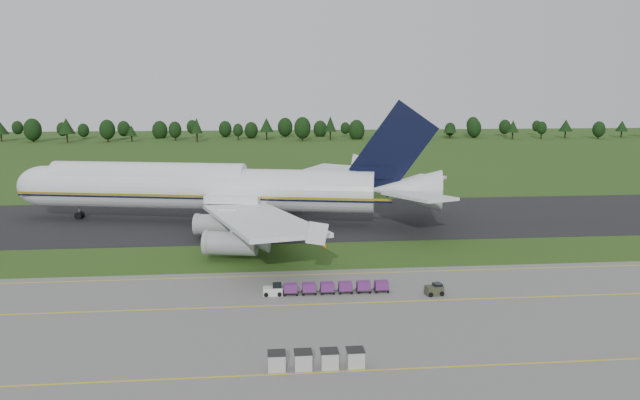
{
  "coord_description": "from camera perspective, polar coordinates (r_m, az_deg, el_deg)",
  "views": [
    {
      "loc": [
        -10.73,
        -92.07,
        25.1
      ],
      "look_at": [
        -1.53,
        2.0,
        8.3
      ],
      "focal_mm": 35.0,
      "sensor_mm": 36.0,
      "label": 1
    }
  ],
  "objects": [
    {
      "name": "baggage_train",
      "position": [
        78.22,
        0.44,
        -8.02
      ],
      "size": [
        15.72,
        1.43,
        1.37
      ],
      "color": "silver",
      "rests_on": "apron"
    },
    {
      "name": "apron_markings",
      "position": [
        70.56,
        3.59,
        -10.72
      ],
      "size": [
        300.0,
        30.2,
        0.01
      ],
      "color": "yellow",
      "rests_on": "apron"
    },
    {
      "name": "uld_row",
      "position": [
        58.55,
        -0.35,
        -14.36
      ],
      "size": [
        8.85,
        1.65,
        1.63
      ],
      "color": "#B0B0B0",
      "rests_on": "apron"
    },
    {
      "name": "tree_line",
      "position": [
        312.4,
        -5.14,
        6.59
      ],
      "size": [
        525.7,
        23.1,
        12.0
      ],
      "color": "black",
      "rests_on": "ground"
    },
    {
      "name": "ground",
      "position": [
        96.03,
        1.03,
        -5.07
      ],
      "size": [
        600.0,
        600.0,
        0.0
      ],
      "primitive_type": "plane",
      "color": "#264615",
      "rests_on": "ground"
    },
    {
      "name": "edge_markers",
      "position": [
        99.53,
        -3.35,
        -4.38
      ],
      "size": [
        13.61,
        0.3,
        0.6
      ],
      "color": "orange",
      "rests_on": "ground"
    },
    {
      "name": "apron",
      "position": [
        64.16,
        4.61,
        -12.96
      ],
      "size": [
        300.0,
        52.0,
        0.06
      ],
      "primitive_type": "cube",
      "color": "slate",
      "rests_on": "ground"
    },
    {
      "name": "taxiway",
      "position": [
        123.13,
        -0.47,
        -1.67
      ],
      "size": [
        300.0,
        40.0,
        0.08
      ],
      "primitive_type": "cube",
      "color": "black",
      "rests_on": "ground"
    },
    {
      "name": "utility_cart",
      "position": [
        78.98,
        10.4,
        -8.14
      ],
      "size": [
        2.29,
        1.59,
        1.16
      ],
      "color": "#333626",
      "rests_on": "apron"
    },
    {
      "name": "aircraft",
      "position": [
        119.89,
        -9.82,
        1.08
      ],
      "size": [
        83.45,
        79.15,
        23.33
      ],
      "color": "white",
      "rests_on": "ground"
    }
  ]
}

